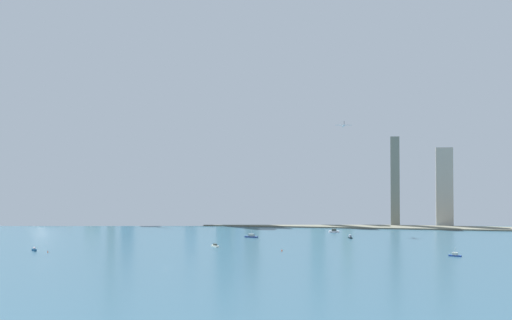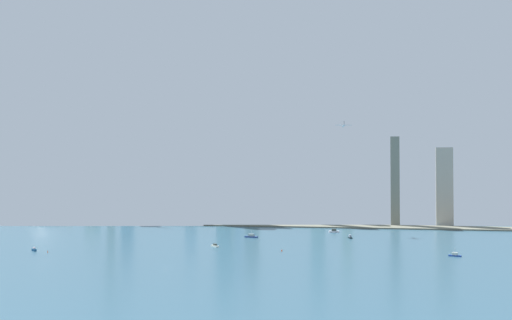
{
  "view_description": "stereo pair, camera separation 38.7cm",
  "coord_description": "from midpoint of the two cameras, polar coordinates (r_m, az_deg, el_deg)",
  "views": [
    {
      "loc": [
        192.87,
        -527.43,
        82.91
      ],
      "look_at": [
        -8.42,
        447.19,
        108.03
      ],
      "focal_mm": 42.88,
      "sensor_mm": 36.0,
      "label": 1
    },
    {
      "loc": [
        193.24,
        -527.35,
        82.91
      ],
      "look_at": [
        -8.42,
        447.19,
        108.03
      ],
      "focal_mm": 42.88,
      "sensor_mm": 36.0,
      "label": 2
    }
  ],
  "objects": [
    {
      "name": "ground_plane",
      "position": [
        567.7,
        -8.45,
        -9.83
      ],
      "size": [
        6000.0,
        6000.0,
        0.0
      ],
      "primitive_type": "plane",
      "color": "#2E5469"
    },
    {
      "name": "waterfront_pier",
      "position": [
        1016.19,
        0.71,
        -6.07
      ],
      "size": [
        958.39,
        60.24,
        2.07
      ],
      "primitive_type": "cube",
      "color": "#6B6B59",
      "rests_on": "ground"
    },
    {
      "name": "observation_tower",
      "position": [
        1139.45,
        -13.32,
        0.82
      ],
      "size": [
        34.8,
        34.8,
        280.84
      ],
      "color": "gray",
      "rests_on": "ground"
    },
    {
      "name": "stadium_dome",
      "position": [
        1158.55,
        -18.7,
        -5.07
      ],
      "size": [
        82.4,
        82.4,
        38.67
      ],
      "color": "#BFB79A",
      "rests_on": "ground"
    },
    {
      "name": "skyscraper_0",
      "position": [
        1054.19,
        8.53,
        -3.08
      ],
      "size": [
        15.63,
        22.07,
        105.02
      ],
      "color": "beige",
      "rests_on": "ground"
    },
    {
      "name": "skyscraper_1",
      "position": [
        1126.01,
        -1.83,
        -2.29
      ],
      "size": [
        22.34,
        27.81,
        132.49
      ],
      "color": "#96A8C7",
      "rests_on": "ground"
    },
    {
      "name": "skyscraper_2",
      "position": [
        1207.12,
        -14.97,
        -4.27
      ],
      "size": [
        21.19,
        23.7,
        44.79
      ],
      "color": "#9AA388",
      "rests_on": "ground"
    },
    {
      "name": "skyscraper_3",
      "position": [
        1022.73,
        -2.82,
        -2.2
      ],
      "size": [
        25.52,
        27.14,
        145.28
      ],
      "color": "gray",
      "rests_on": "ground"
    },
    {
      "name": "skyscraper_4",
      "position": [
        1050.7,
        17.13,
        -2.4
      ],
      "size": [
        27.04,
        26.51,
        143.32
      ],
      "color": "#B6AA99",
      "rests_on": "ground"
    },
    {
      "name": "skyscraper_5",
      "position": [
        1051.63,
        -6.04,
        -4.09
      ],
      "size": [
        17.18,
        15.79,
        68.42
      ],
      "color": "#95ABC0",
      "rests_on": "ground"
    },
    {
      "name": "skyscraper_6",
      "position": [
        1034.25,
        12.85,
        -1.94
      ],
      "size": [
        14.46,
        25.33,
        146.61
      ],
      "color": "gray",
      "rests_on": "ground"
    },
    {
      "name": "skyscraper_7",
      "position": [
        1028.3,
        5.83,
        -2.02
      ],
      "size": [
        23.23,
        12.41,
        151.42
      ],
      "color": "#90AFAB",
      "rests_on": "ground"
    },
    {
      "name": "skyscraper_8",
      "position": [
        1192.06,
        -11.86,
        -3.04
      ],
      "size": [
        16.33,
        23.93,
        104.26
      ],
      "color": "slate",
      "rests_on": "ground"
    },
    {
      "name": "skyscraper_9",
      "position": [
        1016.09,
        -0.34,
        -3.15
      ],
      "size": [
        20.91,
        16.67,
        110.71
      ],
      "color": "gray",
      "rests_on": "ground"
    },
    {
      "name": "boat_0",
      "position": [
        902.12,
        7.29,
        -6.59
      ],
      "size": [
        15.5,
        8.58,
        9.65
      ],
      "rotation": [
        0.0,
        0.0,
        3.35
      ],
      "color": "white",
      "rests_on": "ground"
    },
    {
      "name": "boat_1",
      "position": [
        718.53,
        -19.98,
        -7.86
      ],
      "size": [
        7.99,
        7.23,
        4.18
      ],
      "rotation": [
        0.0,
        0.0,
        5.6
      ],
      "color": "#1D537F",
      "rests_on": "ground"
    },
    {
      "name": "boat_2",
      "position": [
        664.11,
        18.08,
        -8.42
      ],
      "size": [
        12.97,
        8.48,
        8.87
      ],
      "rotation": [
        0.0,
        0.0,
        5.86
      ],
      "color": "navy",
      "rests_on": "ground"
    },
    {
      "name": "boat_3",
      "position": [
        717.66,
        -3.83,
        -7.97
      ],
      "size": [
        12.39,
        14.01,
        3.52
      ],
      "rotation": [
        0.0,
        0.0,
        2.25
      ],
      "color": "white",
      "rests_on": "ground"
    },
    {
      "name": "boat_4",
      "position": [
        820.75,
        8.78,
        -7.11
      ],
      "size": [
        6.59,
        12.42,
        4.55
      ],
      "rotation": [
        0.0,
        0.0,
        4.97
      ],
      "color": "black",
      "rests_on": "ground"
    },
    {
      "name": "boat_6",
      "position": [
        820.77,
        -0.43,
        -7.12
      ],
      "size": [
        18.81,
        11.5,
        9.65
      ],
      "rotation": [
        0.0,
        0.0,
        5.95
      ],
      "color": "navy",
      "rests_on": "ground"
    },
    {
      "name": "channel_buoy_0",
      "position": [
        675.31,
        2.44,
        -8.4
      ],
      "size": [
        1.65,
        1.65,
        2.21
      ],
      "primitive_type": "cone",
      "color": "#E54C19",
      "rests_on": "ground"
    },
    {
      "name": "channel_buoy_1",
      "position": [
        699.16,
        -18.84,
        -8.07
      ],
      "size": [
        1.01,
        1.01,
        2.71
      ],
      "primitive_type": "cone",
      "color": "#E54C19",
      "rests_on": "ground"
    },
    {
      "name": "airplane",
      "position": [
        914.52,
        8.17,
        3.19
      ],
      "size": [
        24.22,
        23.36,
        7.5
      ],
      "rotation": [
        0.0,
        0.0,
        1.72
      ],
      "color": "silver"
    }
  ]
}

